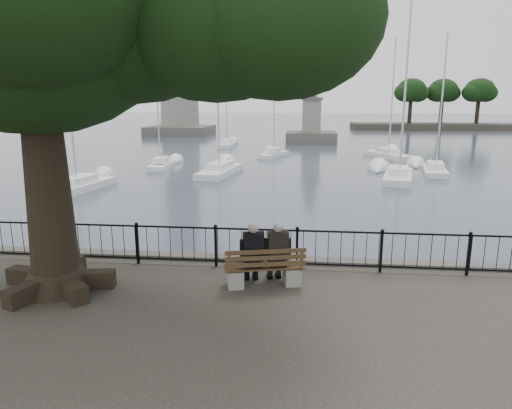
# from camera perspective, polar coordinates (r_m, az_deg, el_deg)

# --- Properties ---
(harbor) EXTENTS (260.00, 260.00, 1.20)m
(harbor) POSITION_cam_1_polar(r_m,az_deg,el_deg) (12.02, 0.25, -9.28)
(harbor) COLOR #484541
(harbor) RESTS_ON ground
(railing) EXTENTS (22.06, 0.06, 1.00)m
(railing) POSITION_cam_1_polar(r_m,az_deg,el_deg) (11.19, 0.00, -5.20)
(railing) COLOR black
(railing) RESTS_ON ground
(bench) EXTENTS (1.84, 0.92, 0.93)m
(bench) POSITION_cam_1_polar(r_m,az_deg,el_deg) (10.19, 1.04, -8.44)
(bench) COLOR slate
(bench) RESTS_ON ground
(person_left) EXTENTS (0.53, 0.79, 1.48)m
(person_left) POSITION_cam_1_polar(r_m,az_deg,el_deg) (10.14, -0.41, -6.43)
(person_left) COLOR black
(person_left) RESTS_ON ground
(person_right) EXTENTS (0.53, 0.79, 1.48)m
(person_right) POSITION_cam_1_polar(r_m,az_deg,el_deg) (10.21, 2.61, -6.30)
(person_right) COLOR black
(person_right) RESTS_ON ground
(tree) EXTENTS (10.97, 7.66, 8.96)m
(tree) POSITION_cam_1_polar(r_m,az_deg,el_deg) (10.21, -21.81, 22.53)
(tree) COLOR black
(tree) RESTS_ON ground
(lighthouse) EXTENTS (9.38, 9.38, 28.90)m
(lighthouse) POSITION_cam_1_polar(r_m,az_deg,el_deg) (72.99, -9.74, 18.15)
(lighthouse) COLOR #484541
(lighthouse) RESTS_ON ground
(lion_monument) EXTENTS (6.16, 6.16, 9.04)m
(lion_monument) POSITION_cam_1_polar(r_m,az_deg,el_deg) (58.09, 6.93, 9.96)
(lion_monument) COLOR #484541
(lion_monument) RESTS_ON ground
(sailboat_a) EXTENTS (2.31, 5.69, 11.03)m
(sailboat_a) POSITION_cam_1_polar(r_m,az_deg,el_deg) (28.21, -21.21, 2.31)
(sailboat_a) COLOR white
(sailboat_a) RESTS_ON ground
(sailboat_b) EXTENTS (2.50, 6.36, 14.37)m
(sailboat_b) POSITION_cam_1_polar(r_m,az_deg,el_deg) (32.23, -4.52, 4.47)
(sailboat_b) COLOR white
(sailboat_b) RESTS_ON ground
(sailboat_c) EXTENTS (2.94, 6.18, 12.63)m
(sailboat_c) POSITION_cam_1_polar(r_m,az_deg,el_deg) (31.23, 17.36, 3.58)
(sailboat_c) COLOR white
(sailboat_c) RESTS_ON ground
(sailboat_d) EXTENTS (2.41, 5.41, 9.79)m
(sailboat_d) POSITION_cam_1_polar(r_m,az_deg,el_deg) (34.98, 21.44, 4.12)
(sailboat_d) COLOR white
(sailboat_d) RESTS_ON ground
(sailboat_e) EXTENTS (1.76, 4.73, 10.85)m
(sailboat_e) POSITION_cam_1_polar(r_m,az_deg,el_deg) (36.18, -11.77, 5.07)
(sailboat_e) COLOR white
(sailboat_e) RESTS_ON ground
(sailboat_f) EXTENTS (2.70, 4.82, 9.57)m
(sailboat_f) POSITION_cam_1_polar(r_m,az_deg,el_deg) (42.85, 2.26, 6.43)
(sailboat_f) COLOR white
(sailboat_f) RESTS_ON ground
(sailboat_g) EXTENTS (3.89, 6.13, 10.61)m
(sailboat_g) POSITION_cam_1_polar(r_m,az_deg,el_deg) (43.64, 16.17, 6.05)
(sailboat_g) COLOR white
(sailboat_g) RESTS_ON ground
(sailboat_h) EXTENTS (1.49, 5.28, 12.70)m
(sailboat_h) POSITION_cam_1_polar(r_m,az_deg,el_deg) (52.76, -3.62, 7.68)
(sailboat_h) COLOR white
(sailboat_h) RESTS_ON ground
(far_shore) EXTENTS (30.00, 8.60, 9.18)m
(far_shore) POSITION_cam_1_polar(r_m,az_deg,el_deg) (90.90, 21.99, 11.20)
(far_shore) COLOR #2C2923
(far_shore) RESTS_ON ground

